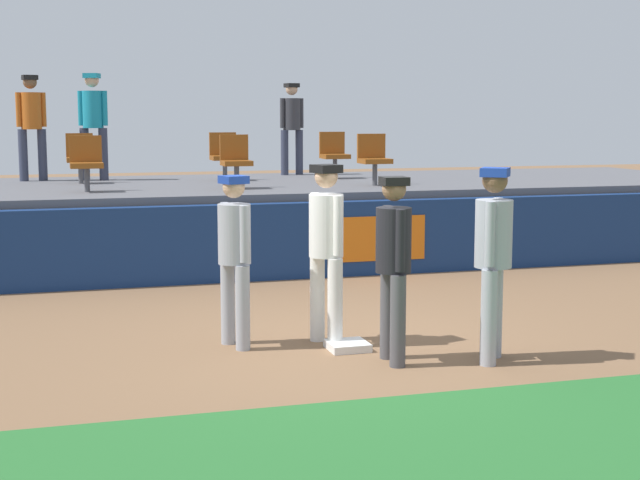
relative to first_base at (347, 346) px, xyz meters
The scene contains 18 objects.
ground_plane 0.10m from the first_base, 79.53° to the left, with size 60.00×60.00×0.00m, color brown.
grass_foreground_strip 3.04m from the first_base, 89.70° to the right, with size 18.00×2.80×0.01m, color #26662B.
first_base is the anchor object (origin of this frame).
player_fielder_home 1.10m from the first_base, 113.79° to the left, with size 0.44×0.60×1.87m.
player_runner_visitor 1.79m from the first_base, 33.97° to the right, with size 0.50×0.50×1.88m.
player_coach_visitor 1.52m from the first_base, 157.55° to the left, with size 0.42×0.48×1.77m.
player_umpire 1.19m from the first_base, 66.02° to the right, with size 0.36×0.50×1.80m.
field_wall 4.26m from the first_base, 89.67° to the left, with size 18.00×0.26×1.11m.
bleacher_platform 6.82m from the first_base, 89.87° to the left, with size 18.00×4.80×1.22m, color #59595E.
seat_front_right 6.33m from the first_base, 68.09° to the left, with size 0.48×0.44×0.84m.
seat_front_center 5.90m from the first_base, 90.17° to the left, with size 0.45×0.44×0.84m.
seat_back_left 7.99m from the first_base, 107.28° to the left, with size 0.45×0.44×0.84m.
seat_front_left 6.33m from the first_base, 112.07° to the left, with size 0.48×0.44×0.84m.
seat_back_center 7.65m from the first_base, 88.98° to the left, with size 0.47×0.44×0.84m.
seat_back_right 7.95m from the first_base, 73.91° to the left, with size 0.47×0.44×0.84m.
spectator_hooded 9.07m from the first_base, 79.05° to the left, with size 0.48×0.39×1.74m.
spectator_capped 9.14m from the first_base, 110.43° to the left, with size 0.50×0.41×1.83m.
spectator_casual 8.71m from the first_base, 104.15° to the left, with size 0.50×0.45×1.86m.
Camera 1 is at (-2.91, -8.98, 2.39)m, focal length 52.79 mm.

